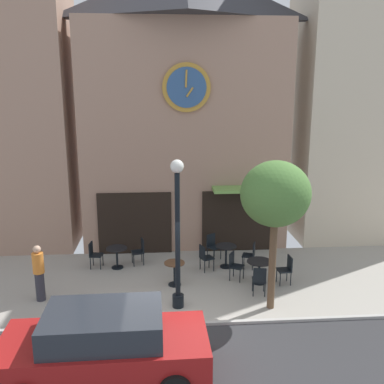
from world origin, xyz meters
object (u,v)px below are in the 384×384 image
cafe_chair_left_end (213,244)px  pedestrian_orange (39,272)px  cafe_table_near_door (259,267)px  cafe_table_center (117,254)px  cafe_chair_corner (234,264)px  parked_car_red (105,346)px  cafe_table_leftmost (174,270)px  cafe_chair_outer (140,250)px  cafe_table_near_curb (226,252)px  cafe_chair_facing_street (205,256)px  street_lamp (178,235)px  street_tree (276,195)px  cafe_chair_mid_row (251,253)px  cafe_chair_right_end (259,279)px  cafe_chair_facing_wall (94,253)px  cafe_chair_near_tree (287,268)px

cafe_chair_left_end → pedestrian_orange: (-5.33, -2.74, 0.33)m
cafe_table_near_door → cafe_table_center: bearing=161.7°
cafe_chair_corner → parked_car_red: size_ratio=0.21×
cafe_table_leftmost → cafe_chair_corner: bearing=8.0°
cafe_chair_outer → cafe_chair_left_end: bearing=7.0°
cafe_table_leftmost → cafe_table_near_curb: size_ratio=0.97×
pedestrian_orange → cafe_chair_facing_street: bearing=18.8°
cafe_table_near_curb → parked_car_red: bearing=-121.5°
cafe_chair_corner → street_lamp: bearing=-138.7°
street_tree → cafe_chair_mid_row: bearing=89.9°
cafe_chair_corner → cafe_chair_right_end: bearing=-64.6°
cafe_table_leftmost → cafe_chair_facing_street: cafe_chair_facing_street is taller
cafe_table_center → cafe_chair_left_end: (3.34, 0.59, 0.02)m
cafe_chair_corner → cafe_chair_facing_wall: same height
cafe_chair_outer → cafe_chair_corner: (3.06, -1.46, 0.00)m
cafe_table_near_door → cafe_chair_near_tree: bearing=-6.6°
cafe_chair_right_end → pedestrian_orange: pedestrian_orange is taller
cafe_chair_corner → cafe_chair_mid_row: bearing=49.5°
street_lamp → cafe_chair_left_end: size_ratio=4.64×
cafe_table_near_curb → cafe_chair_facing_street: (-0.76, -0.26, -0.01)m
cafe_chair_mid_row → parked_car_red: (-4.23, -5.40, 0.23)m
street_tree → cafe_chair_near_tree: bearing=59.2°
cafe_table_center → cafe_chair_near_tree: 5.63m
cafe_chair_corner → parked_car_red: (-3.52, -4.57, 0.23)m
cafe_chair_right_end → parked_car_red: bearing=-139.8°
cafe_chair_corner → cafe_table_center: bearing=162.8°
cafe_table_leftmost → pedestrian_orange: bearing=-170.0°
cafe_chair_corner → cafe_table_near_curb: bearing=96.9°
cafe_table_leftmost → cafe_chair_facing_wall: 3.10m
cafe_table_near_curb → cafe_chair_outer: size_ratio=0.86×
cafe_table_center → cafe_chair_near_tree: size_ratio=0.80×
street_lamp → parked_car_red: 3.63m
cafe_table_center → parked_car_red: (0.30, -5.76, 0.25)m
street_tree → cafe_table_leftmost: street_tree is taller
cafe_table_leftmost → cafe_chair_facing_street: size_ratio=0.83×
street_lamp → cafe_chair_outer: 3.69m
cafe_table_leftmost → cafe_chair_corner: cafe_chair_corner is taller
cafe_chair_outer → pedestrian_orange: 3.68m
cafe_table_center → pedestrian_orange: bearing=-132.8°
street_tree → cafe_table_center: bearing=145.9°
cafe_chair_near_tree → pedestrian_orange: (-7.38, -0.54, 0.33)m
cafe_chair_mid_row → cafe_chair_right_end: size_ratio=1.00×
cafe_table_near_curb → cafe_chair_near_tree: (1.69, -1.40, -0.01)m
cafe_table_leftmost → parked_car_red: parked_car_red is taller
cafe_chair_facing_wall → cafe_chair_right_end: same height
cafe_chair_facing_wall → pedestrian_orange: pedestrian_orange is taller
cafe_chair_mid_row → cafe_chair_right_end: (-0.16, -1.97, 0.00)m
cafe_table_near_door → cafe_table_near_curb: bearing=123.0°
cafe_chair_outer → cafe_chair_right_end: (3.60, -2.60, 0.00)m
cafe_chair_left_end → parked_car_red: (-3.04, -6.35, 0.23)m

